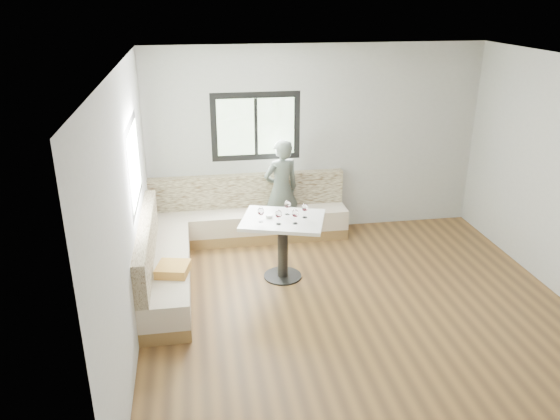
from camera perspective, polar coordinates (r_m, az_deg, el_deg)
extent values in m
cube|color=brown|center=(6.53, 8.44, -10.45)|extent=(5.00, 5.00, 0.01)
cube|color=white|center=(5.58, 10.07, 14.69)|extent=(5.00, 5.00, 0.01)
cube|color=#B7B7B2|center=(8.21, 3.78, 7.24)|extent=(5.00, 0.01, 2.80)
cube|color=#B7B7B2|center=(3.88, 20.85, -11.97)|extent=(5.00, 0.01, 2.80)
cube|color=#B7B7B2|center=(5.66, -15.60, -0.37)|extent=(0.01, 5.00, 2.80)
cube|color=black|center=(7.98, -2.54, 8.70)|extent=(1.30, 0.02, 1.00)
cube|color=black|center=(6.43, -15.01, 4.70)|extent=(0.02, 1.30, 1.00)
cube|color=olive|center=(8.22, -3.17, -2.49)|extent=(2.90, 0.55, 0.16)
cube|color=beige|center=(8.13, -3.20, -1.05)|extent=(2.90, 0.55, 0.29)
cube|color=beige|center=(8.18, -3.42, 2.06)|extent=(2.90, 0.14, 0.50)
cube|color=olive|center=(6.95, -11.61, -7.80)|extent=(0.55, 2.25, 0.16)
cube|color=beige|center=(6.84, -11.76, -6.16)|extent=(0.55, 2.25, 0.29)
cube|color=beige|center=(6.68, -13.77, -3.25)|extent=(0.14, 2.25, 0.50)
cube|color=gold|center=(6.42, -11.12, -6.07)|extent=(0.43, 0.43, 0.11)
cylinder|color=black|center=(7.18, 0.29, -6.89)|extent=(0.49, 0.49, 0.02)
cylinder|color=black|center=(7.01, 0.29, -4.17)|extent=(0.13, 0.13, 0.78)
cube|color=silver|center=(6.83, 0.30, -1.06)|extent=(1.19, 1.05, 0.04)
imported|color=#4D564F|center=(8.00, 0.13, 2.11)|extent=(0.64, 0.52, 1.52)
cylinder|color=white|center=(6.86, -1.13, -0.62)|extent=(0.09, 0.09, 0.04)
sphere|color=black|center=(6.87, -1.03, -0.51)|extent=(0.02, 0.02, 0.02)
sphere|color=black|center=(6.86, -1.23, -0.52)|extent=(0.02, 0.02, 0.02)
sphere|color=black|center=(6.84, -1.10, -0.58)|extent=(0.02, 0.02, 0.02)
cylinder|color=white|center=(6.74, -2.00, -1.19)|extent=(0.06, 0.06, 0.01)
cylinder|color=white|center=(6.72, -2.00, -0.86)|extent=(0.01, 0.01, 0.08)
ellipsoid|color=white|center=(6.69, -2.01, -0.15)|extent=(0.08, 0.08, 0.10)
cylinder|color=#41020B|center=(6.70, -2.01, -0.34)|extent=(0.06, 0.06, 0.02)
cylinder|color=white|center=(6.66, -0.15, -1.46)|extent=(0.06, 0.06, 0.01)
cylinder|color=white|center=(6.64, -0.15, -1.12)|extent=(0.01, 0.01, 0.08)
ellipsoid|color=white|center=(6.61, -0.15, -0.41)|extent=(0.08, 0.08, 0.10)
cylinder|color=#41020B|center=(6.62, -0.15, -0.60)|extent=(0.06, 0.06, 0.02)
cylinder|color=white|center=(6.68, 1.59, -1.41)|extent=(0.06, 0.06, 0.01)
cylinder|color=white|center=(6.66, 1.60, -1.07)|extent=(0.01, 0.01, 0.08)
ellipsoid|color=white|center=(6.63, 1.60, -0.35)|extent=(0.08, 0.08, 0.10)
cylinder|color=#41020B|center=(6.64, 1.60, -0.55)|extent=(0.06, 0.06, 0.02)
cylinder|color=white|center=(6.95, 0.78, -0.43)|extent=(0.06, 0.06, 0.01)
cylinder|color=white|center=(6.94, 0.78, -0.10)|extent=(0.01, 0.01, 0.08)
ellipsoid|color=white|center=(6.90, 0.79, 0.59)|extent=(0.08, 0.08, 0.10)
cylinder|color=#41020B|center=(6.91, 0.79, 0.40)|extent=(0.06, 0.06, 0.02)
cylinder|color=white|center=(6.86, 2.60, -0.76)|extent=(0.06, 0.06, 0.01)
cylinder|color=white|center=(6.85, 2.61, -0.43)|extent=(0.01, 0.01, 0.08)
ellipsoid|color=white|center=(6.81, 2.62, 0.27)|extent=(0.08, 0.08, 0.10)
cylinder|color=#41020B|center=(6.82, 2.62, 0.07)|extent=(0.06, 0.06, 0.02)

